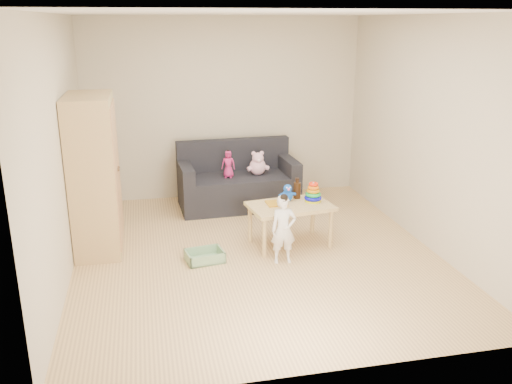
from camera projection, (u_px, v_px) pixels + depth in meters
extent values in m
plane|color=#DEB677|center=(256.00, 253.00, 6.17)|extent=(4.50, 4.50, 0.00)
plane|color=white|center=(256.00, 13.00, 5.38)|extent=(4.50, 4.50, 0.00)
plane|color=#C1B69B|center=(224.00, 109.00, 7.87)|extent=(4.00, 0.00, 4.00)
plane|color=#C1B69B|center=(325.00, 210.00, 3.68)|extent=(4.00, 0.00, 4.00)
plane|color=#C1B69B|center=(60.00, 150.00, 5.38)|extent=(0.00, 4.50, 4.50)
plane|color=#C1B69B|center=(428.00, 133.00, 6.17)|extent=(0.00, 4.50, 4.50)
cube|color=tan|center=(94.00, 174.00, 6.07)|extent=(0.49, 0.98, 1.77)
cube|color=black|center=(238.00, 191.00, 7.65)|extent=(1.66, 0.88, 0.46)
cube|color=#E2CD7C|center=(290.00, 225.00, 6.34)|extent=(1.02, 0.72, 0.50)
imported|color=white|center=(283.00, 230.00, 5.84)|extent=(0.28, 0.20, 0.74)
imported|color=#CE2672|center=(228.00, 164.00, 7.43)|extent=(0.22, 0.18, 0.37)
cylinder|color=#CDD40B|center=(313.00, 200.00, 6.37)|extent=(0.19, 0.19, 0.02)
cylinder|color=silver|center=(313.00, 191.00, 6.34)|extent=(0.02, 0.02, 0.22)
torus|color=#0C0DC2|center=(313.00, 198.00, 6.36)|extent=(0.21, 0.21, 0.04)
torus|color=green|center=(313.00, 194.00, 6.35)|extent=(0.18, 0.18, 0.04)
torus|color=orange|center=(313.00, 191.00, 6.34)|extent=(0.16, 0.16, 0.04)
torus|color=orange|center=(313.00, 187.00, 6.32)|extent=(0.13, 0.13, 0.04)
torus|color=#FB2B0E|center=(313.00, 184.00, 6.31)|extent=(0.11, 0.11, 0.04)
cylinder|color=black|center=(297.00, 190.00, 6.46)|extent=(0.09, 0.09, 0.19)
cylinder|color=black|center=(297.00, 181.00, 6.43)|extent=(0.04, 0.04, 0.05)
cylinder|color=black|center=(297.00, 179.00, 6.42)|extent=(0.05, 0.05, 0.02)
cube|color=orange|center=(276.00, 203.00, 6.28)|extent=(0.23, 0.23, 0.02)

